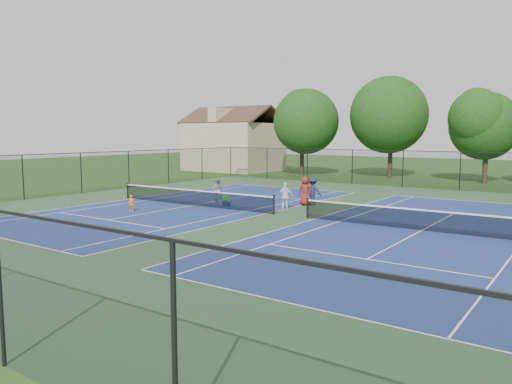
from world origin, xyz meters
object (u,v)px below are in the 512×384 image
Objects in this scene: bystander_b at (313,191)px; ball_crate at (226,204)px; tree_back_b at (392,111)px; ball_hopper at (226,199)px; instructor at (218,190)px; bystander_c at (305,191)px; clapboard_house at (234,145)px; tree_back_a at (302,118)px; child_player at (131,203)px; bystander_a at (285,196)px; tree_back_c at (487,121)px.

ball_crate is at bearing 33.06° from bystander_b.
tree_back_b is 25.41× the size of ball_hopper.
ball_hopper is (1.86, -1.45, -0.28)m from instructor.
ball_crate is at bearing 32.53° from bystander_c.
clapboard_house is 30.18m from ball_hopper.
tree_back_a is 23.19× the size of ball_hopper.
bystander_b is 4.43× the size of ball_hopper.
tree_back_a is 23.69m from bystander_c.
tree_back_b is at bearing 64.74° from child_player.
instructor is 2.38m from ball_hopper.
clapboard_house is at bearing 174.29° from tree_back_a.
tree_back_a is at bearing -67.65° from bystander_c.
bystander_a is (5.63, -0.72, 0.04)m from instructor.
tree_back_a reaches higher than tree_back_c.
clapboard_house is 6.67× the size of bystander_a.
ball_crate is at bearing -92.41° from tree_back_b.
tree_back_c is 32.05m from child_player.
child_player is (4.72, -27.74, -5.57)m from tree_back_a.
child_player is 10.88m from bystander_b.
child_player is 0.62× the size of instructor.
clapboard_house reaches higher than child_player.
child_player reaches higher than ball_hopper.
instructor is at bearing 60.24° from child_player.
bystander_c is 4.88m from ball_hopper.
ball_hopper is at bearing -53.36° from clapboard_house.
tree_back_c is 8.91× the size of child_player.
tree_back_c is 26.05m from instructor.
tree_back_c is at bearing 48.13° from child_player.
bystander_c is (5.57, 1.70, 0.12)m from instructor.
bystander_b is (7.27, 8.08, 0.40)m from child_player.
bystander_a is 2.42m from bystander_c.
tree_back_a is 5.15× the size of bystander_c.
bystander_b reaches higher than ball_crate.
tree_back_a is at bearing 108.95° from ball_crate.
tree_back_b is 25.97m from ball_crate.
bystander_c is 4.92m from ball_crate.
instructor is (6.08, -21.68, -5.27)m from tree_back_a.
bystander_a is at bearing 11.03° from ball_crate.
bystander_b is at bearing 30.96° from child_player.
tree_back_b reaches higher than clapboard_house.
bystander_c is at bearing 175.25° from instructor.
tree_back_a is at bearing -176.82° from tree_back_c.
bystander_c is (-0.07, 2.42, 0.08)m from bystander_a.
tree_back_c is (9.00, -1.00, -1.11)m from tree_back_b.
tree_back_b is 25.22m from bystander_a.
child_player reaches higher than ball_crate.
child_player is at bearing -125.02° from ball_crate.
instructor is 5.68m from bystander_a.
instructor is 0.94× the size of bystander_a.
ball_hopper is at bearing 120.32° from instructor.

